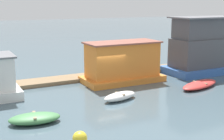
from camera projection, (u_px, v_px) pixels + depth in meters
name	position (u px, v px, depth m)	size (l,w,h in m)	color
ground_plane	(106.00, 85.00, 25.10)	(200.00, 200.00, 0.00)	#475B66
dock_walkway	(93.00, 76.00, 27.33)	(33.80, 2.07, 0.30)	#846B4C
houseboat_orange	(122.00, 63.00, 25.81)	(6.66, 3.32, 3.35)	orange
houseboat_blue	(204.00, 48.00, 29.11)	(7.32, 3.88, 5.22)	#3866B7
dinghy_green	(35.00, 118.00, 17.04)	(3.00, 1.92, 0.53)	#47844C
dinghy_white	(120.00, 96.00, 21.06)	(2.82, 1.63, 0.54)	white
dinghy_red	(200.00, 85.00, 24.23)	(4.43, 2.58, 0.46)	red
mooring_post_near_right	(9.00, 84.00, 22.85)	(0.24, 0.24, 1.27)	#846B4C
buoy_yellow	(80.00, 138.00, 14.35)	(0.69, 0.69, 0.69)	yellow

